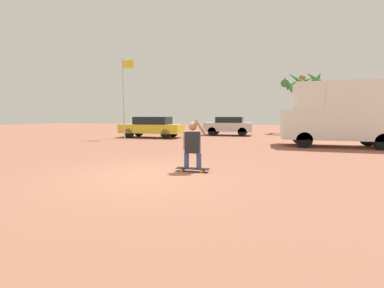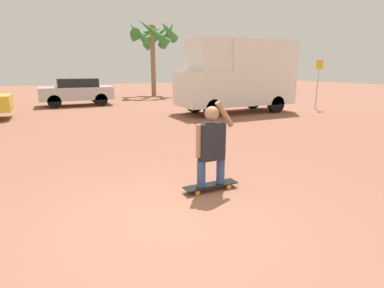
{
  "view_description": "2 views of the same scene",
  "coord_description": "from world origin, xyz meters",
  "views": [
    {
      "loc": [
        2.9,
        -6.23,
        1.6
      ],
      "look_at": [
        0.88,
        1.08,
        0.76
      ],
      "focal_mm": 24.0,
      "sensor_mm": 36.0,
      "label": 1
    },
    {
      "loc": [
        -1.35,
        -3.38,
        1.99
      ],
      "look_at": [
        1.11,
        1.72,
        0.57
      ],
      "focal_mm": 28.0,
      "sensor_mm": 36.0,
      "label": 2
    }
  ],
  "objects": [
    {
      "name": "skateboard",
      "position": [
        0.99,
        0.74,
        0.08
      ],
      "size": [
        0.96,
        0.24,
        0.1
      ],
      "color": "black",
      "rests_on": "ground_plane"
    },
    {
      "name": "camper_van",
      "position": [
        6.74,
        8.44,
        1.75
      ],
      "size": [
        5.48,
        2.04,
        3.27
      ],
      "color": "black",
      "rests_on": "ground_plane"
    },
    {
      "name": "parked_car_yellow",
      "position": [
        -4.92,
        11.02,
        0.8
      ],
      "size": [
        4.55,
        1.72,
        1.51
      ],
      "color": "black",
      "rests_on": "ground_plane"
    },
    {
      "name": "parked_car_silver",
      "position": [
        0.2,
        14.73,
        0.8
      ],
      "size": [
        3.83,
        1.86,
        1.49
      ],
      "color": "black",
      "rests_on": "ground_plane"
    },
    {
      "name": "person_skateboarder",
      "position": [
        0.99,
        0.74,
        0.83
      ],
      "size": [
        0.69,
        0.24,
        1.41
      ],
      "color": "#384C7A",
      "rests_on": "skateboard"
    },
    {
      "name": "ground_plane",
      "position": [
        0.0,
        0.0,
        0.0
      ],
      "size": [
        80.0,
        80.0,
        0.0
      ],
      "primitive_type": "plane",
      "color": "#935B47"
    },
    {
      "name": "flagpole",
      "position": [
        -6.3,
        9.65,
        3.16
      ],
      "size": [
        0.9,
        0.12,
        5.55
      ],
      "color": "#B7B7BC",
      "rests_on": "ground_plane"
    },
    {
      "name": "palm_tree_near_van",
      "position": [
        6.16,
        18.91,
        4.46
      ],
      "size": [
        4.0,
        4.04,
        5.53
      ],
      "color": "#8E704C",
      "rests_on": "ground_plane"
    }
  ]
}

